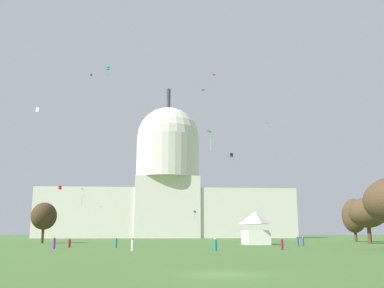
% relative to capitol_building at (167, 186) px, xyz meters
% --- Properties ---
extents(ground_plane, '(800.00, 800.00, 0.00)m').
position_rel_capitol_building_xyz_m(ground_plane, '(0.61, -163.94, -22.73)').
color(ground_plane, '#42662D').
extents(capitol_building, '(111.94, 28.37, 68.57)m').
position_rel_capitol_building_xyz_m(capitol_building, '(0.00, 0.00, 0.00)').
color(capitol_building, beige).
rests_on(capitol_building, ground_plane).
extents(event_tent, '(4.75, 7.19, 6.49)m').
position_rel_capitol_building_xyz_m(event_tent, '(15.95, -104.29, -19.44)').
color(event_tent, white).
rests_on(event_tent, ground_plane).
extents(tree_east_mid, '(8.59, 8.37, 10.03)m').
position_rel_capitol_building_xyz_m(tree_east_mid, '(42.82, -97.65, -16.06)').
color(tree_east_mid, '#4C3823').
rests_on(tree_east_mid, ground_plane).
extents(tree_west_near, '(7.42, 7.90, 9.05)m').
position_rel_capitol_building_xyz_m(tree_west_near, '(-29.33, -90.12, -16.76)').
color(tree_west_near, '#42301E').
rests_on(tree_west_near, ground_plane).
extents(tree_east_far, '(8.41, 8.44, 11.02)m').
position_rel_capitol_building_xyz_m(tree_east_far, '(47.48, -81.01, -16.13)').
color(tree_east_far, '#4C3823').
rests_on(tree_east_far, ground_plane).
extents(person_maroon_near_tent, '(0.51, 0.51, 1.50)m').
position_rel_capitol_building_xyz_m(person_maroon_near_tent, '(-17.51, -118.57, -22.06)').
color(person_maroon_near_tent, maroon).
rests_on(person_maroon_near_tent, ground_plane).
extents(person_denim_back_center, '(0.62, 0.62, 1.60)m').
position_rel_capitol_building_xyz_m(person_denim_back_center, '(22.67, -112.61, -22.02)').
color(person_denim_back_center, '#3D5684').
rests_on(person_denim_back_center, ground_plane).
extents(person_teal_front_left, '(0.41, 0.41, 1.60)m').
position_rel_capitol_building_xyz_m(person_teal_front_left, '(-9.91, -120.50, -22.00)').
color(person_teal_front_left, '#1E757A').
rests_on(person_teal_front_left, ground_plane).
extents(person_purple_front_right, '(0.50, 0.50, 1.70)m').
position_rel_capitol_building_xyz_m(person_purple_front_right, '(-18.68, -123.73, -21.96)').
color(person_purple_front_right, '#703D93').
rests_on(person_purple_front_right, ground_plane).
extents(person_maroon_lawn_far_left, '(0.40, 0.40, 1.61)m').
position_rel_capitol_building_xyz_m(person_maroon_lawn_far_left, '(13.70, -130.43, -21.99)').
color(person_maroon_lawn_far_left, maroon).
rests_on(person_maroon_lawn_far_left, ground_plane).
extents(person_teal_mid_right, '(0.48, 0.48, 1.63)m').
position_rel_capitol_building_xyz_m(person_teal_mid_right, '(4.15, -132.76, -21.99)').
color(person_teal_mid_right, '#1E757A').
rests_on(person_teal_mid_right, ground_plane).
extents(person_denim_aisle_center, '(0.62, 0.62, 1.76)m').
position_rel_capitol_building_xyz_m(person_denim_aisle_center, '(22.27, -110.91, -21.94)').
color(person_denim_aisle_center, '#3D5684').
rests_on(person_denim_aisle_center, ground_plane).
extents(person_white_near_tree_east, '(0.47, 0.47, 1.65)m').
position_rel_capitol_building_xyz_m(person_white_near_tree_east, '(-6.66, -131.73, -21.96)').
color(person_white_near_tree_east, silver).
rests_on(person_white_near_tree_east, ground_plane).
extents(kite_pink_low, '(1.08, 1.78, 3.34)m').
position_rel_capitol_building_xyz_m(kite_pink_low, '(-20.61, -90.03, -11.29)').
color(kite_pink_low, pink).
extents(kite_magenta_low, '(1.04, 1.25, 0.27)m').
position_rel_capitol_building_xyz_m(kite_magenta_low, '(-21.73, -51.16, -12.74)').
color(kite_magenta_low, '#D1339E').
extents(kite_yellow_mid, '(1.31, 1.29, 3.73)m').
position_rel_capitol_building_xyz_m(kite_yellow_mid, '(19.09, -25.45, -4.01)').
color(kite_yellow_mid, yellow).
extents(kite_cyan_high, '(1.62, 0.86, 3.63)m').
position_rel_capitol_building_xyz_m(kite_cyan_high, '(39.34, -27.71, 22.52)').
color(kite_cyan_high, '#33BCDB').
extents(kite_lime_low, '(1.14, 1.76, 2.86)m').
position_rel_capitol_building_xyz_m(kite_lime_low, '(4.72, -126.10, -5.48)').
color(kite_lime_low, '#8CD133').
extents(kite_white_mid, '(0.84, 0.75, 0.97)m').
position_rel_capitol_building_xyz_m(kite_white_mid, '(-28.55, -103.85, 4.28)').
color(kite_white_mid, white).
extents(kite_red_low, '(1.13, 1.12, 1.08)m').
position_rel_capitol_building_xyz_m(kite_red_low, '(-30.84, -70.46, -8.24)').
color(kite_red_low, red).
extents(kite_blue_low, '(1.03, 1.05, 3.86)m').
position_rel_capitol_building_xyz_m(kite_blue_low, '(9.93, -28.49, -12.69)').
color(kite_blue_low, blue).
extents(kite_black_mid, '(1.31, 1.24, 1.44)m').
position_rel_capitol_building_xyz_m(kite_black_mid, '(22.01, -42.87, 6.68)').
color(kite_black_mid, black).
extents(kite_green_high, '(0.71, 1.07, 0.87)m').
position_rel_capitol_building_xyz_m(kite_green_high, '(-25.45, -61.94, 28.18)').
color(kite_green_high, green).
extents(kite_gold_low, '(0.99, 1.61, 2.86)m').
position_rel_capitol_building_xyz_m(kite_gold_low, '(2.00, -80.81, -6.48)').
color(kite_gold_low, gold).
extents(kite_turquoise_high, '(0.98, 0.96, 2.89)m').
position_rel_capitol_building_xyz_m(kite_turquoise_high, '(-18.94, -72.63, 26.36)').
color(kite_turquoise_high, teal).
extents(kite_orange_high, '(1.65, 1.94, 3.32)m').
position_rel_capitol_building_xyz_m(kite_orange_high, '(14.21, -60.41, 29.64)').
color(kite_orange_high, orange).
extents(kite_violet_high, '(1.26, 1.24, 0.19)m').
position_rel_capitol_building_xyz_m(kite_violet_high, '(7.71, -81.11, 17.19)').
color(kite_violet_high, purple).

